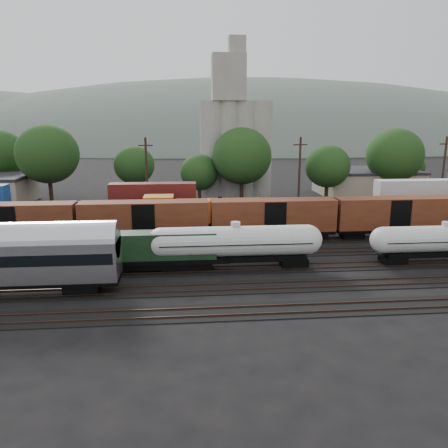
{
  "coord_description": "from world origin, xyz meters",
  "views": [
    {
      "loc": [
        -6.09,
        -45.94,
        14.31
      ],
      "look_at": [
        -1.82,
        2.0,
        3.0
      ],
      "focal_mm": 35.0,
      "sensor_mm": 36.0,
      "label": 1
    }
  ],
  "objects": [
    {
      "name": "ground",
      "position": [
        0.0,
        0.0,
        0.0
      ],
      "size": [
        600.0,
        600.0,
        0.0
      ],
      "primitive_type": "plane",
      "color": "black"
    },
    {
      "name": "tracks",
      "position": [
        0.0,
        0.0,
        0.05
      ],
      "size": [
        180.0,
        33.2,
        0.2
      ],
      "color": "black",
      "rests_on": "ground"
    },
    {
      "name": "green_locomotive",
      "position": [
        -10.87,
        -5.0,
        2.43
      ],
      "size": [
        16.04,
        2.83,
        4.25
      ],
      "color": "black",
      "rests_on": "ground"
    },
    {
      "name": "tank_car_a",
      "position": [
        -1.31,
        -5.0,
        2.7
      ],
      "size": [
        17.32,
        3.1,
        4.54
      ],
      "color": "silver",
      "rests_on": "ground"
    },
    {
      "name": "tank_car_b",
      "position": [
        20.25,
        -5.0,
        2.46
      ],
      "size": [
        15.69,
        2.81,
        4.11
      ],
      "color": "silver",
      "rests_on": "ground"
    },
    {
      "name": "orange_locomotive",
      "position": [
        -4.85,
        10.0,
        2.68
      ],
      "size": [
        18.87,
        3.15,
        4.72
      ],
      "color": "black",
      "rests_on": "ground"
    },
    {
      "name": "boxcar_string",
      "position": [
        -18.68,
        5.0,
        3.12
      ],
      "size": [
        122.8,
        2.9,
        4.2
      ],
      "color": "black",
      "rests_on": "ground"
    },
    {
      "name": "container_wall",
      "position": [
        5.15,
        15.0,
        2.65
      ],
      "size": [
        165.6,
        2.6,
        5.8
      ],
      "color": "black",
      "rests_on": "ground"
    },
    {
      "name": "grain_silo",
      "position": [
        3.28,
        36.0,
        11.26
      ],
      "size": [
        13.4,
        5.0,
        29.0
      ],
      "color": "#9A988D",
      "rests_on": "ground"
    },
    {
      "name": "industrial_sheds",
      "position": [
        6.63,
        35.25,
        2.56
      ],
      "size": [
        119.38,
        17.26,
        5.1
      ],
      "color": "#9E937F",
      "rests_on": "ground"
    },
    {
      "name": "tree_band",
      "position": [
        11.19,
        35.22,
        7.76
      ],
      "size": [
        167.46,
        22.92,
        13.92
      ],
      "color": "black",
      "rests_on": "ground"
    },
    {
      "name": "utility_poles",
      "position": [
        0.0,
        22.0,
        6.21
      ],
      "size": [
        122.2,
        0.36,
        12.0
      ],
      "color": "black",
      "rests_on": "ground"
    },
    {
      "name": "distant_hills",
      "position": [
        23.92,
        260.0,
        -20.56
      ],
      "size": [
        860.0,
        286.0,
        130.0
      ],
      "color": "#59665B",
      "rests_on": "ground"
    }
  ]
}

